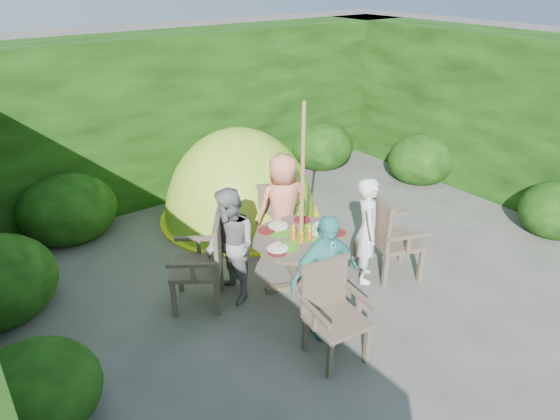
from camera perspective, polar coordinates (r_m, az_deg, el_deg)
ground at (r=5.91m, az=8.25°, el=-9.24°), size 60.00×60.00×0.00m
hedge_enclosure at (r=6.22m, az=0.43°, el=5.96°), size 9.00×9.00×2.50m
patio_table at (r=5.64m, az=2.45°, el=-4.08°), size 1.49×1.49×0.80m
parasol_pole at (r=5.39m, az=2.52°, el=0.88°), size 0.06×0.06×2.20m
garden_chair_right at (r=6.02m, az=12.43°, el=-2.93°), size 0.70×0.74×1.00m
garden_chair_left at (r=5.46m, az=-8.65°, el=-5.82°), size 0.78×0.79×1.00m
garden_chair_back at (r=6.61m, az=-0.45°, el=-0.12°), size 0.69×0.67×0.88m
garden_chair_front at (r=4.81m, az=5.99°, el=-11.27°), size 0.60×0.55×0.92m
child_right at (r=5.85m, az=9.96°, el=-2.32°), size 0.54×0.56×1.29m
child_left at (r=5.44m, az=-5.69°, el=-4.21°), size 0.53×0.66×1.32m
child_back at (r=6.26m, az=0.34°, el=0.46°), size 0.75×0.58×1.37m
child_front at (r=4.94m, az=5.12°, el=-7.60°), size 0.80×0.40×1.32m
dome_tent at (r=7.52m, az=-4.46°, el=-0.80°), size 2.42×2.42×2.71m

